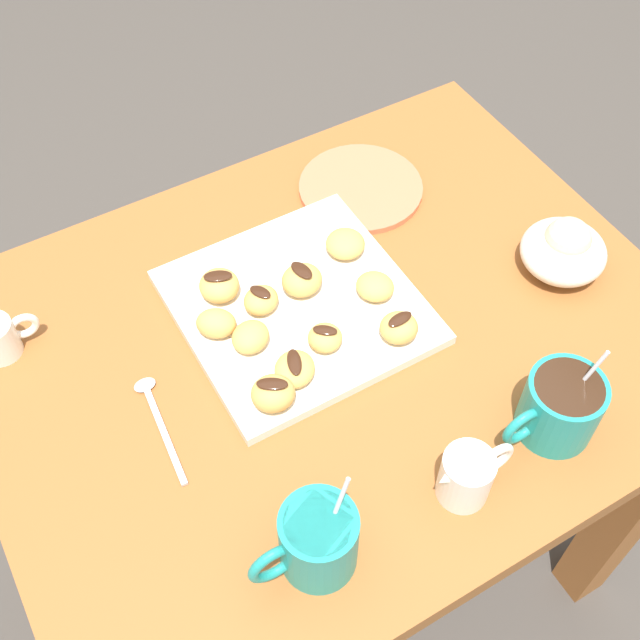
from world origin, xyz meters
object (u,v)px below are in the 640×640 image
object	(u,v)px
coffee_mug_teal_right	(316,540)
saucer_coral_left	(361,188)
beignet_0	(261,300)
beignet_4	(295,369)
ice_cream_bowl	(564,249)
beignet_7	(399,328)
cream_pitcher_white	(467,475)
beignet_8	(345,244)
beignet_5	(325,338)
beignet_3	(301,280)
beignet_1	(250,337)
beignet_9	(219,285)
pastry_plate_square	(297,307)
beignet_10	(273,393)
dining_table	(330,398)
coffee_mug_teal_left	(560,406)
beignet_2	(375,286)
beignet_6	(216,323)

from	to	relation	value
coffee_mug_teal_right	saucer_coral_left	world-z (taller)	coffee_mug_teal_right
beignet_0	beignet_4	distance (m)	0.12
ice_cream_bowl	beignet_7	xyz separation A→B (m)	(0.27, -0.00, -0.00)
cream_pitcher_white	beignet_8	size ratio (longest dim) A/B	1.89
beignet_5	beignet_3	bearing A→B (deg)	-100.66
beignet_0	coffee_mug_teal_right	bearing A→B (deg)	72.34
beignet_3	beignet_1	bearing A→B (deg)	25.40
beignet_5	beignet_7	world-z (taller)	beignet_7
beignet_3	cream_pitcher_white	bearing A→B (deg)	93.56
cream_pitcher_white	beignet_5	xyz separation A→B (m)	(0.04, -0.25, -0.01)
saucer_coral_left	beignet_9	world-z (taller)	beignet_9
beignet_8	pastry_plate_square	bearing A→B (deg)	24.76
ice_cream_bowl	beignet_5	world-z (taller)	ice_cream_bowl
pastry_plate_square	beignet_10	size ratio (longest dim) A/B	5.62
beignet_7	beignet_1	bearing A→B (deg)	-25.92
beignet_4	dining_table	bearing A→B (deg)	-153.12
coffee_mug_teal_left	dining_table	bearing A→B (deg)	-57.11
coffee_mug_teal_right	ice_cream_bowl	size ratio (longest dim) A/B	1.24
ice_cream_bowl	beignet_3	size ratio (longest dim) A/B	2.12
beignet_2	beignet_4	distance (m)	0.17
beignet_6	beignet_7	bearing A→B (deg)	148.33
beignet_3	beignet_6	world-z (taller)	beignet_3
beignet_3	beignet_10	world-z (taller)	beignet_10
pastry_plate_square	beignet_10	bearing A→B (deg)	50.43
beignet_4	saucer_coral_left	bearing A→B (deg)	-135.06
dining_table	beignet_0	distance (m)	0.21
pastry_plate_square	beignet_6	xyz separation A→B (m)	(0.11, -0.01, 0.03)
dining_table	saucer_coral_left	xyz separation A→B (m)	(-0.18, -0.22, 0.16)
beignet_2	coffee_mug_teal_right	bearing A→B (deg)	47.87
ice_cream_bowl	beignet_2	distance (m)	0.27
cream_pitcher_white	beignet_8	xyz separation A→B (m)	(-0.07, -0.37, -0.01)
pastry_plate_square	beignet_9	size ratio (longest dim) A/B	5.44
beignet_10	beignet_7	bearing A→B (deg)	-177.47
ice_cream_bowl	beignet_9	xyz separation A→B (m)	(0.44, -0.18, -0.00)
saucer_coral_left	pastry_plate_square	bearing A→B (deg)	38.23
beignet_10	beignet_3	bearing A→B (deg)	-129.85
beignet_0	beignet_5	xyz separation A→B (m)	(-0.04, 0.09, -0.00)
pastry_plate_square	beignet_5	bearing A→B (deg)	88.45
beignet_1	beignet_6	bearing A→B (deg)	-54.32
ice_cream_bowl	beignet_6	world-z (taller)	ice_cream_bowl
cream_pitcher_white	coffee_mug_teal_left	bearing A→B (deg)	-174.28
ice_cream_bowl	beignet_8	world-z (taller)	ice_cream_bowl
dining_table	beignet_6	size ratio (longest dim) A/B	17.56
ice_cream_bowl	beignet_10	world-z (taller)	ice_cream_bowl
beignet_5	beignet_7	xyz separation A→B (m)	(-0.09, 0.04, 0.00)
beignet_5	saucer_coral_left	bearing A→B (deg)	-130.52
beignet_0	beignet_1	world-z (taller)	same
beignet_10	cream_pitcher_white	bearing A→B (deg)	123.78
beignet_1	dining_table	bearing A→B (deg)	162.74
coffee_mug_teal_left	beignet_7	world-z (taller)	coffee_mug_teal_left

